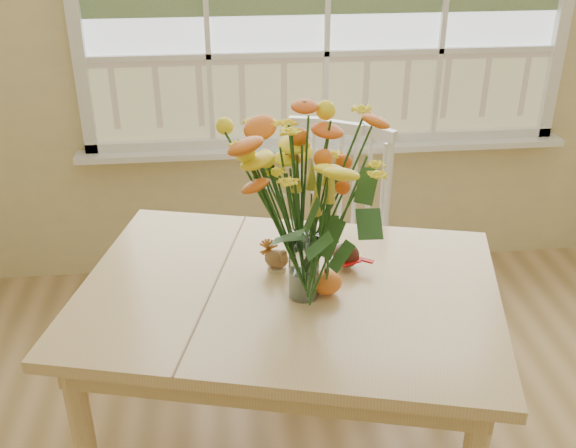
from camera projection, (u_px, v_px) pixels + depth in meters
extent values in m
cube|color=beige|center=(326.00, 8.00, 3.09)|extent=(4.00, 0.02, 2.70)
cube|color=white|center=(325.00, 148.00, 3.33)|extent=(2.42, 0.12, 0.03)
cube|color=tan|center=(289.00, 293.00, 2.17)|extent=(1.53, 1.25, 0.04)
cube|color=tan|center=(289.00, 311.00, 2.20)|extent=(1.38, 1.11, 0.10)
cylinder|color=tan|center=(85.00, 444.00, 2.07)|extent=(0.07, 0.07, 0.67)
cylinder|color=tan|center=(163.00, 303.00, 2.75)|extent=(0.07, 0.07, 0.67)
cylinder|color=tan|center=(451.00, 328.00, 2.60)|extent=(0.07, 0.07, 0.67)
cube|color=white|center=(324.00, 256.00, 2.84)|extent=(0.61, 0.60, 0.05)
cube|color=white|center=(341.00, 185.00, 2.86)|extent=(0.41, 0.26, 0.52)
cylinder|color=white|center=(271.00, 315.00, 2.88)|extent=(0.04, 0.04, 0.44)
cylinder|color=white|center=(301.00, 277.00, 3.14)|extent=(0.04, 0.04, 0.44)
cylinder|color=white|center=(349.00, 335.00, 2.75)|extent=(0.04, 0.04, 0.44)
cylinder|color=white|center=(373.00, 294.00, 3.02)|extent=(0.04, 0.04, 0.44)
cylinder|color=white|center=(304.00, 266.00, 2.07)|extent=(0.09, 0.09, 0.22)
ellipsoid|color=#DA5219|center=(326.00, 283.00, 2.11)|extent=(0.10, 0.10, 0.08)
cylinder|color=#CCB78C|center=(277.00, 268.00, 2.26)|extent=(0.06, 0.06, 0.01)
ellipsoid|color=brown|center=(277.00, 259.00, 2.24)|extent=(0.09, 0.08, 0.07)
ellipsoid|color=#38160F|center=(346.00, 256.00, 2.26)|extent=(0.09, 0.09, 0.08)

